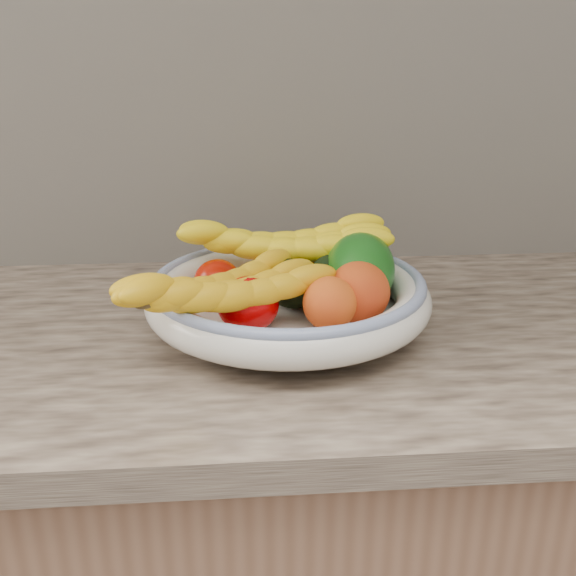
# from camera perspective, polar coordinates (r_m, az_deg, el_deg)

# --- Properties ---
(kitchen_counter) EXTENTS (2.44, 0.66, 1.40)m
(kitchen_counter) POSITION_cam_1_polar(r_m,az_deg,el_deg) (1.17, -0.11, -23.05)
(kitchen_counter) COLOR brown
(kitchen_counter) RESTS_ON ground
(fruit_bowl) EXTENTS (0.39, 0.39, 0.08)m
(fruit_bowl) POSITION_cam_1_polar(r_m,az_deg,el_deg) (0.88, 0.00, -0.70)
(fruit_bowl) COLOR silver
(fruit_bowl) RESTS_ON kitchen_counter
(clementine_back_left) EXTENTS (0.06, 0.06, 0.05)m
(clementine_back_left) POSITION_cam_1_polar(r_m,az_deg,el_deg) (0.96, -1.60, 1.36)
(clementine_back_left) COLOR orange
(clementine_back_left) RESTS_ON fruit_bowl
(clementine_back_right) EXTENTS (0.06, 0.06, 0.05)m
(clementine_back_right) POSITION_cam_1_polar(r_m,az_deg,el_deg) (0.98, 1.71, 1.83)
(clementine_back_right) COLOR orange
(clementine_back_right) RESTS_ON fruit_bowl
(clementine_back_mid) EXTENTS (0.06, 0.06, 0.05)m
(clementine_back_mid) POSITION_cam_1_polar(r_m,az_deg,el_deg) (0.93, -0.65, 0.75)
(clementine_back_mid) COLOR #DE4904
(clementine_back_mid) RESTS_ON fruit_bowl
(tomato_left) EXTENTS (0.08, 0.08, 0.06)m
(tomato_left) POSITION_cam_1_polar(r_m,az_deg,el_deg) (0.91, -6.28, 0.67)
(tomato_left) COLOR #A30E00
(tomato_left) RESTS_ON fruit_bowl
(tomato_near_left) EXTENTS (0.10, 0.10, 0.07)m
(tomato_near_left) POSITION_cam_1_polar(r_m,az_deg,el_deg) (0.82, -3.58, -1.45)
(tomato_near_left) COLOR #B20002
(tomato_near_left) RESTS_ON fruit_bowl
(avocado_center) EXTENTS (0.10, 0.12, 0.07)m
(avocado_center) POSITION_cam_1_polar(r_m,az_deg,el_deg) (0.88, 0.18, 0.42)
(avocado_center) COLOR black
(avocado_center) RESTS_ON fruit_bowl
(avocado_right) EXTENTS (0.08, 0.10, 0.06)m
(avocado_right) POSITION_cam_1_polar(r_m,az_deg,el_deg) (0.91, 3.83, 0.98)
(avocado_right) COLOR black
(avocado_right) RESTS_ON fruit_bowl
(green_mango) EXTENTS (0.14, 0.16, 0.13)m
(green_mango) POSITION_cam_1_polar(r_m,az_deg,el_deg) (0.91, 6.38, 1.57)
(green_mango) COLOR #0E4B0E
(green_mango) RESTS_ON fruit_bowl
(peach_front) EXTENTS (0.09, 0.09, 0.07)m
(peach_front) POSITION_cam_1_polar(r_m,az_deg,el_deg) (0.81, 3.73, -1.37)
(peach_front) COLOR orange
(peach_front) RESTS_ON fruit_bowl
(peach_right) EXTENTS (0.08, 0.08, 0.08)m
(peach_right) POSITION_cam_1_polar(r_m,az_deg,el_deg) (0.85, 6.30, -0.38)
(peach_right) COLOR orange
(peach_right) RESTS_ON fruit_bowl
(banana_bunch_back) EXTENTS (0.34, 0.14, 0.09)m
(banana_bunch_back) POSITION_cam_1_polar(r_m,az_deg,el_deg) (0.96, -0.36, 3.46)
(banana_bunch_back) COLOR yellow
(banana_bunch_back) RESTS_ON fruit_bowl
(banana_bunch_front) EXTENTS (0.32, 0.27, 0.08)m
(banana_bunch_front) POSITION_cam_1_polar(r_m,az_deg,el_deg) (0.79, -5.69, -0.68)
(banana_bunch_front) COLOR yellow
(banana_bunch_front) RESTS_ON fruit_bowl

